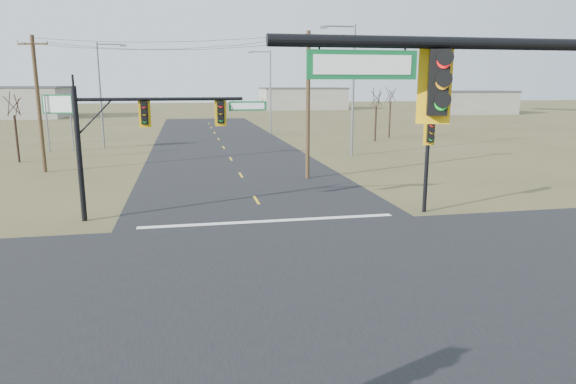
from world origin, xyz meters
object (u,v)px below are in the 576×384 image
(streetlight_c, at_px, (102,89))
(bare_tree_a, at_px, (13,104))
(streetlight_b, at_px, (269,88))
(streetlight_a, at_px, (351,83))
(bare_tree_c, at_px, (376,97))
(bare_tree_d, at_px, (391,94))
(mast_arm_far, at_px, (150,123))
(utility_pole_far, at_px, (38,103))
(highway_sign, at_px, (58,111))
(pedestal_signal_ne, at_px, (429,144))
(utility_pole_near, at_px, (308,104))

(streetlight_c, distance_m, bare_tree_a, 10.61)
(streetlight_b, bearing_deg, bare_tree_a, -123.42)
(streetlight_a, bearing_deg, streetlight_c, 172.53)
(bare_tree_c, bearing_deg, bare_tree_a, -165.00)
(bare_tree_d, bearing_deg, mast_arm_far, -127.80)
(mast_arm_far, relative_size, streetlight_c, 0.86)
(bare_tree_c, bearing_deg, mast_arm_far, -127.18)
(utility_pole_far, distance_m, streetlight_c, 14.60)
(utility_pole_far, bearing_deg, mast_arm_far, -60.02)
(streetlight_c, bearing_deg, bare_tree_d, 10.07)
(mast_arm_far, xyz_separation_m, highway_sign, (-9.98, 26.76, -0.70))
(pedestal_signal_ne, relative_size, bare_tree_a, 0.79)
(mast_arm_far, height_order, streetlight_a, streetlight_a)
(mast_arm_far, height_order, bare_tree_c, bare_tree_c)
(bare_tree_a, distance_m, bare_tree_d, 39.05)
(streetlight_b, bearing_deg, bare_tree_d, -12.43)
(highway_sign, height_order, streetlight_c, streetlight_c)
(mast_arm_far, xyz_separation_m, streetlight_a, (15.83, 18.82, 1.80))
(streetlight_a, xyz_separation_m, bare_tree_a, (-27.67, 1.42, -1.58))
(utility_pole_far, distance_m, streetlight_b, 32.50)
(pedestal_signal_ne, height_order, bare_tree_a, bare_tree_a)
(mast_arm_far, relative_size, utility_pole_far, 0.92)
(mast_arm_far, height_order, pedestal_signal_ne, mast_arm_far)
(streetlight_b, height_order, bare_tree_a, streetlight_b)
(utility_pole_near, bearing_deg, highway_sign, 137.13)
(pedestal_signal_ne, distance_m, highway_sign, 36.68)
(bare_tree_a, bearing_deg, streetlight_c, 58.17)
(utility_pole_near, xyz_separation_m, bare_tree_c, (12.70, 20.80, -0.11))
(mast_arm_far, distance_m, streetlight_c, 29.91)
(bare_tree_d, bearing_deg, utility_pole_far, -152.34)
(utility_pole_near, bearing_deg, pedestal_signal_ne, -70.56)
(mast_arm_far, bearing_deg, highway_sign, 107.53)
(utility_pole_near, relative_size, streetlight_a, 0.86)
(streetlight_a, distance_m, bare_tree_c, 12.47)
(streetlight_c, bearing_deg, pedestal_signal_ne, -53.67)
(mast_arm_far, xyz_separation_m, bare_tree_c, (22.29, 29.39, 0.38))
(streetlight_c, relative_size, bare_tree_c, 1.64)
(utility_pole_far, height_order, bare_tree_d, utility_pole_far)
(mast_arm_far, xyz_separation_m, utility_pole_far, (-8.55, 14.82, 0.47))
(utility_pole_far, bearing_deg, streetlight_a, 9.32)
(streetlight_a, relative_size, bare_tree_d, 1.80)
(streetlight_b, height_order, streetlight_c, streetlight_b)
(bare_tree_c, bearing_deg, utility_pole_near, -121.41)
(pedestal_signal_ne, xyz_separation_m, utility_pole_far, (-21.75, 16.48, 1.57))
(mast_arm_far, relative_size, streetlight_a, 0.78)
(mast_arm_far, bearing_deg, bare_tree_a, 117.39)
(utility_pole_near, relative_size, highway_sign, 1.81)
(mast_arm_far, relative_size, pedestal_signal_ne, 1.86)
(utility_pole_near, distance_m, streetlight_a, 12.05)
(streetlight_c, xyz_separation_m, bare_tree_c, (28.56, 0.17, -0.85))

